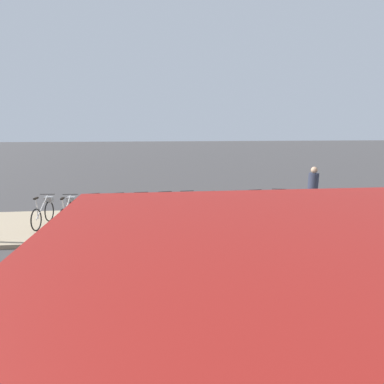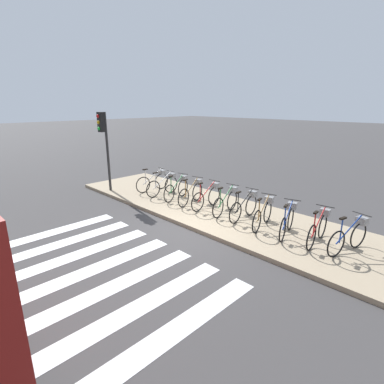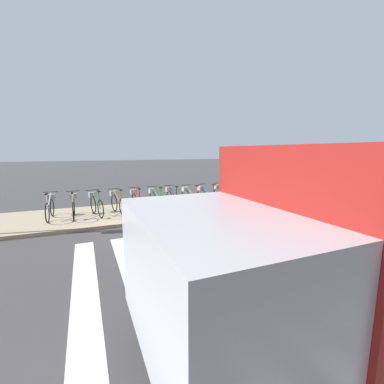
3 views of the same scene
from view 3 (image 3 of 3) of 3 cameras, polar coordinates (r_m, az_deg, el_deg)
ground_plane at (r=9.04m, az=-5.39°, el=-6.71°), size 120.00×120.00×0.00m
sidewalk at (r=10.54m, az=-8.07°, el=-4.12°), size 13.29×3.25×0.12m
road_crosswalk at (r=4.81m, az=14.71°, el=-21.99°), size 5.85×8.00×0.01m
parked_bicycle_0 at (r=10.17m, az=-29.01°, el=-2.86°), size 0.46×1.56×0.96m
parked_bicycle_1 at (r=10.02m, az=-24.84°, el=-2.72°), size 0.46×1.57×0.96m
parked_bicycle_2 at (r=10.05m, az=-20.58°, el=-2.42°), size 0.53×1.53×0.96m
parked_bicycle_3 at (r=10.11m, az=-16.28°, el=-2.14°), size 0.51×1.54×0.96m
parked_bicycle_4 at (r=10.24m, az=-12.24°, el=-1.83°), size 0.46×1.56×0.96m
parked_bicycle_5 at (r=10.44m, az=-7.94°, el=-1.50°), size 0.46×1.55×0.96m
parked_bicycle_6 at (r=10.67m, az=-4.37°, el=-1.20°), size 0.46×1.56×0.96m
parked_bicycle_7 at (r=10.79m, az=-0.34°, el=-1.06°), size 0.52×1.53×0.96m
parked_bicycle_8 at (r=11.09m, az=3.31°, el=-0.79°), size 0.56×1.52×0.96m
parked_bicycle_9 at (r=11.54m, az=6.73°, el=-0.45°), size 0.46×1.56×0.96m
parked_bicycle_10 at (r=11.96m, az=9.68°, el=-0.18°), size 0.53×1.53×0.96m
truck at (r=3.81m, az=31.87°, el=-7.67°), size 4.90×2.28×2.53m
pedestrian at (r=12.81m, az=13.81°, el=2.29°), size 0.34×0.34×1.66m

